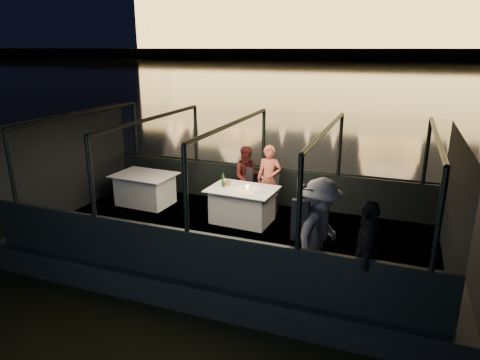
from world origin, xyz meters
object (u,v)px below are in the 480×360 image
at_px(dining_table_central, 242,205).
at_px(passenger_dark, 367,251).
at_px(dining_table_aft, 145,189).
at_px(person_woman_coral, 269,180).
at_px(wine_bottle, 223,180).
at_px(chair_port_left, 243,191).
at_px(person_man_maroon, 248,176).
at_px(passenger_stripe, 319,237).
at_px(chair_port_right, 268,195).
at_px(coat_stand, 308,234).

xyz_separation_m(dining_table_central, passenger_dark, (2.81, -2.32, 0.47)).
xyz_separation_m(dining_table_aft, person_woman_coral, (2.96, 0.65, 0.36)).
distance_m(passenger_dark, wine_bottle, 4.00).
bearing_deg(wine_bottle, passenger_dark, -35.40).
xyz_separation_m(chair_port_left, person_man_maroon, (0.04, 0.22, 0.30)).
xyz_separation_m(passenger_stripe, wine_bottle, (-2.51, 2.06, 0.06)).
distance_m(dining_table_central, dining_table_aft, 2.62).
relative_size(chair_port_left, chair_port_right, 1.09).
xyz_separation_m(chair_port_left, passenger_dark, (3.07, -3.05, 0.40)).
height_order(chair_port_right, passenger_dark, passenger_dark).
bearing_deg(person_woman_coral, person_man_maroon, 167.64).
bearing_deg(passenger_stripe, coat_stand, 125.05).
height_order(dining_table_central, person_woman_coral, person_woman_coral).
xyz_separation_m(dining_table_aft, chair_port_right, (3.00, 0.44, 0.06)).
bearing_deg(dining_table_central, chair_port_left, 109.60).
bearing_deg(person_woman_coral, coat_stand, -64.72).
distance_m(chair_port_right, coat_stand, 3.19).
xyz_separation_m(chair_port_right, person_woman_coral, (-0.04, 0.20, 0.30)).
bearing_deg(wine_bottle, dining_table_central, 0.16).
bearing_deg(person_man_maroon, chair_port_left, -126.43).
distance_m(dining_table_central, chair_port_right, 0.76).
bearing_deg(coat_stand, passenger_stripe, 22.63).
relative_size(dining_table_aft, chair_port_right, 1.60).
relative_size(person_man_maroon, passenger_dark, 0.90).
xyz_separation_m(passenger_stripe, passenger_dark, (0.75, -0.25, 0.00)).
height_order(coat_stand, person_man_maroon, coat_stand).
distance_m(coat_stand, wine_bottle, 3.17).
bearing_deg(person_woman_coral, passenger_dark, -54.15).
relative_size(dining_table_aft, wine_bottle, 4.62).
relative_size(chair_port_left, coat_stand, 0.57).
bearing_deg(dining_table_aft, dining_table_central, -4.47).
distance_m(chair_port_left, passenger_stripe, 3.66).
distance_m(dining_table_aft, passenger_stripe, 5.22).
bearing_deg(coat_stand, dining_table_aft, 152.52).
distance_m(chair_port_right, passenger_stripe, 3.21).
bearing_deg(chair_port_right, dining_table_central, -124.68).
xyz_separation_m(chair_port_left, passenger_stripe, (2.32, -2.80, 0.40)).
height_order(chair_port_left, person_man_maroon, person_man_maroon).
bearing_deg(dining_table_central, coat_stand, -48.55).
relative_size(person_man_maroon, wine_bottle, 4.76).
height_order(dining_table_aft, passenger_stripe, passenger_stripe).
relative_size(passenger_stripe, wine_bottle, 5.80).
height_order(dining_table_central, chair_port_right, chair_port_right).
relative_size(dining_table_aft, coat_stand, 0.84).
relative_size(coat_stand, wine_bottle, 5.49).
xyz_separation_m(person_woman_coral, passenger_dark, (2.46, -3.17, 0.10)).
xyz_separation_m(dining_table_central, person_woman_coral, (0.35, 0.85, 0.36)).
height_order(chair_port_right, passenger_stripe, passenger_stripe).
bearing_deg(chair_port_left, dining_table_aft, -142.46).
bearing_deg(passenger_stripe, chair_port_right, 44.12).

